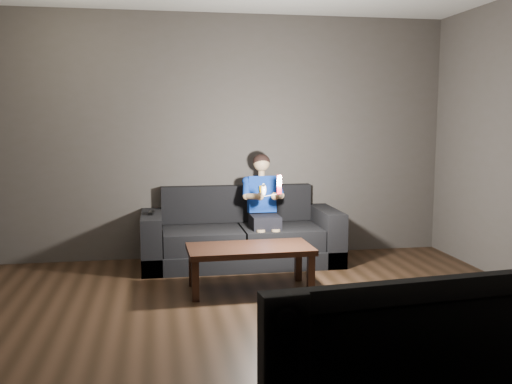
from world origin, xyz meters
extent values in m
plane|color=black|center=(0.00, 0.00, 0.00)|extent=(5.00, 5.00, 0.00)
cube|color=#413C37|center=(0.00, 2.50, 1.35)|extent=(5.00, 0.04, 2.70)
cube|color=#413C37|center=(0.00, -2.50, 1.35)|extent=(5.00, 0.04, 2.70)
cube|color=black|center=(0.08, 2.12, 0.09)|extent=(2.10, 0.91, 0.18)
cube|color=black|center=(-0.34, 2.03, 0.29)|extent=(0.82, 0.64, 0.22)
cube|color=black|center=(0.51, 2.03, 0.29)|extent=(0.82, 0.64, 0.22)
cube|color=black|center=(0.08, 2.47, 0.61)|extent=(1.68, 0.21, 0.41)
cube|color=black|center=(-0.86, 2.12, 0.29)|extent=(0.21, 0.91, 0.57)
cube|color=black|center=(1.03, 2.12, 0.29)|extent=(0.21, 0.91, 0.57)
cube|color=black|center=(0.32, 2.01, 0.47)|extent=(0.30, 0.37, 0.14)
cube|color=navy|center=(0.32, 2.20, 0.74)|extent=(0.30, 0.21, 0.41)
cube|color=#FFAE01|center=(0.32, 2.12, 0.80)|extent=(0.09, 0.09, 0.10)
cube|color=red|center=(0.32, 2.11, 0.80)|extent=(0.06, 0.06, 0.06)
cylinder|color=tan|center=(0.32, 2.20, 0.96)|extent=(0.07, 0.07, 0.06)
sphere|color=tan|center=(0.32, 2.20, 1.08)|extent=(0.18, 0.18, 0.18)
ellipsoid|color=black|center=(0.32, 2.21, 1.10)|extent=(0.19, 0.19, 0.16)
cylinder|color=navy|center=(0.14, 2.14, 0.81)|extent=(0.08, 0.22, 0.19)
cylinder|color=navy|center=(0.51, 2.14, 0.81)|extent=(0.08, 0.22, 0.19)
cylinder|color=tan|center=(0.20, 1.98, 0.77)|extent=(0.14, 0.23, 0.10)
cylinder|color=tan|center=(0.46, 1.98, 0.77)|extent=(0.14, 0.23, 0.10)
sphere|color=tan|center=(0.25, 1.89, 0.76)|extent=(0.08, 0.08, 0.08)
sphere|color=tan|center=(0.41, 1.89, 0.76)|extent=(0.08, 0.08, 0.08)
cylinder|color=tan|center=(0.25, 1.81, 0.25)|extent=(0.09, 0.09, 0.34)
cylinder|color=tan|center=(0.40, 1.81, 0.25)|extent=(0.09, 0.09, 0.34)
cube|color=red|center=(0.41, 1.67, 0.90)|extent=(0.06, 0.08, 0.20)
cube|color=#6A0900|center=(0.41, 1.65, 0.96)|extent=(0.03, 0.01, 0.03)
cylinder|color=white|center=(0.41, 1.65, 0.89)|extent=(0.02, 0.01, 0.02)
ellipsoid|color=white|center=(0.25, 1.68, 0.85)|extent=(0.07, 0.09, 0.14)
cylinder|color=black|center=(0.25, 1.65, 0.90)|extent=(0.02, 0.01, 0.02)
cube|color=black|center=(-0.86, 2.07, 0.59)|extent=(0.06, 0.17, 0.03)
cube|color=black|center=(-0.86, 2.12, 0.61)|extent=(0.02, 0.02, 0.00)
cube|color=black|center=(0.02, 1.13, 0.38)|extent=(1.14, 0.59, 0.05)
cube|color=black|center=(-0.49, 0.90, 0.18)|extent=(0.06, 0.06, 0.36)
cube|color=black|center=(0.53, 0.90, 0.18)|extent=(0.06, 0.06, 0.36)
cube|color=black|center=(-0.49, 1.36, 0.18)|extent=(0.06, 0.06, 0.36)
cube|color=black|center=(0.53, 1.36, 0.18)|extent=(0.06, 0.06, 0.36)
imported|color=black|center=(0.03, -2.27, 0.78)|extent=(1.17, 0.27, 0.67)
camera|label=1|loc=(-0.79, -3.85, 1.56)|focal=40.00mm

